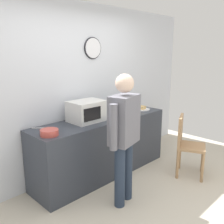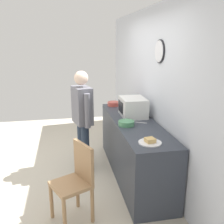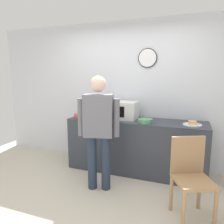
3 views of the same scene
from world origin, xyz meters
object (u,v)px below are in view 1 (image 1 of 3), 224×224
spoon_utensil (105,116)px  person_standing (124,131)px  microwave (87,111)px  salad_bowl (49,132)px  wooden_chair (187,143)px  cereal_bowl (119,116)px  sandwich_plate (142,109)px  fork_utensil (38,128)px

spoon_utensil → person_standing: (-0.47, -0.84, 0.05)m
microwave → person_standing: bearing=-96.6°
person_standing → salad_bowl: bearing=135.1°
wooden_chair → spoon_utensil: bearing=127.1°
cereal_bowl → person_standing: size_ratio=0.14×
sandwich_plate → spoon_utensil: size_ratio=1.64×
sandwich_plate → cereal_bowl: cereal_bowl is taller
salad_bowl → spoon_utensil: bearing=10.3°
cereal_bowl → microwave: bearing=153.7°
wooden_chair → fork_utensil: bearing=147.3°
salad_bowl → cereal_bowl: salad_bowl is taller
fork_utensil → spoon_utensil: same height
microwave → spoon_utensil: (0.37, 0.03, -0.15)m
spoon_utensil → wooden_chair: wooden_chair is taller
salad_bowl → wooden_chair: bearing=-23.6°
microwave → wooden_chair: 1.60m
salad_bowl → fork_utensil: size_ratio=1.30×
sandwich_plate → salad_bowl: size_ratio=1.26×
spoon_utensil → wooden_chair: 1.33m
salad_bowl → spoon_utensil: (1.11, 0.20, -0.03)m
microwave → fork_utensil: (-0.68, 0.18, -0.15)m
wooden_chair → salad_bowl: bearing=156.4°
salad_bowl → spoon_utensil: salad_bowl is taller
cereal_bowl → wooden_chair: cereal_bowl is taller
sandwich_plate → wooden_chair: 0.97m
spoon_utensil → microwave: bearing=-176.0°
microwave → salad_bowl: bearing=-166.5°
salad_bowl → cereal_bowl: bearing=-2.2°
microwave → person_standing: 0.82m
salad_bowl → person_standing: 0.90m
cereal_bowl → wooden_chair: 1.12m
sandwich_plate → spoon_utensil: bearing=170.2°
person_standing → spoon_utensil: bearing=60.8°
sandwich_plate → spoon_utensil: (-0.77, 0.13, -0.01)m
microwave → salad_bowl: 0.76m
microwave → spoon_utensil: microwave is taller
sandwich_plate → spoon_utensil: 0.78m
fork_utensil → wooden_chair: size_ratio=0.18×
sandwich_plate → fork_utensil: bearing=171.1°
spoon_utensil → wooden_chair: size_ratio=0.18×
cereal_bowl → person_standing: (-0.54, -0.59, 0.02)m
microwave → cereal_bowl: microwave is taller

